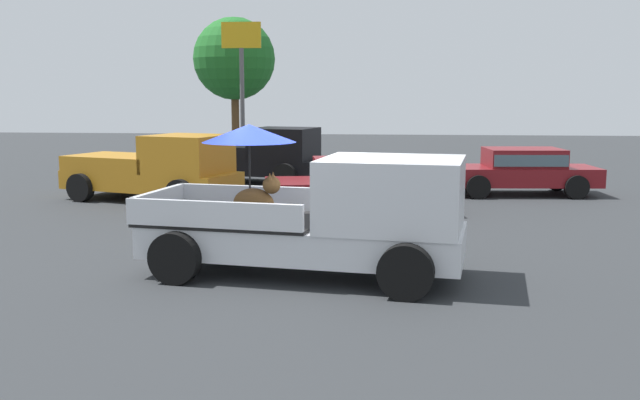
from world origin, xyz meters
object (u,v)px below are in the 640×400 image
(pickup_truck_main, at_px, (330,215))
(parked_sedan_far, at_px, (356,183))
(pickup_truck_far, at_px, (157,169))
(parked_sedan_near, at_px, (521,169))
(pickup_truck_red, at_px, (256,156))
(motel_sign, at_px, (242,68))

(pickup_truck_main, height_order, parked_sedan_far, pickup_truck_main)
(pickup_truck_far, xyz_separation_m, parked_sedan_near, (9.99, 2.20, -0.13))
(pickup_truck_main, xyz_separation_m, pickup_truck_red, (-3.39, 11.66, -0.12))
(motel_sign, bearing_deg, pickup_truck_far, -98.38)
(pickup_truck_far, bearing_deg, pickup_truck_main, -36.78)
(pickup_truck_red, xyz_separation_m, pickup_truck_far, (-1.92, -4.16, 0.00))
(pickup_truck_red, relative_size, parked_sedan_near, 1.15)
(pickup_truck_far, height_order, parked_sedan_far, pickup_truck_far)
(parked_sedan_near, bearing_deg, parked_sedan_far, 33.63)
(parked_sedan_far, bearing_deg, pickup_truck_main, 79.15)
(parked_sedan_near, bearing_deg, pickup_truck_main, 59.43)
(parked_sedan_far, bearing_deg, pickup_truck_far, -24.46)
(pickup_truck_main, xyz_separation_m, motel_sign, (-4.33, 14.12, 2.77))
(pickup_truck_red, bearing_deg, parked_sedan_near, -0.38)
(parked_sedan_near, relative_size, parked_sedan_far, 0.98)
(pickup_truck_main, height_order, pickup_truck_far, pickup_truck_main)
(pickup_truck_far, bearing_deg, motel_sign, 99.58)
(pickup_truck_main, bearing_deg, pickup_truck_far, 133.73)
(pickup_truck_far, bearing_deg, parked_sedan_far, 3.24)
(motel_sign, bearing_deg, parked_sedan_near, -26.11)
(pickup_truck_main, bearing_deg, parked_sedan_far, 97.36)
(motel_sign, bearing_deg, pickup_truck_red, -69.10)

